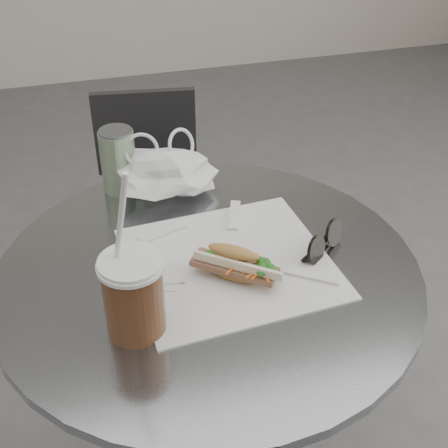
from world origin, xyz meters
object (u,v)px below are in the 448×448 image
object	(u,v)px
banh_mi	(234,264)
drink_can	(118,161)
chair_far	(153,232)
cafe_table	(210,373)
sunglasses	(324,243)
iced_coffee	(133,294)

from	to	relation	value
banh_mi	drink_can	world-z (taller)	drink_can
chair_far	drink_can	world-z (taller)	drink_can
chair_far	banh_mi	xyz separation A→B (m)	(0.04, -0.75, 0.45)
banh_mi	chair_far	bearing A→B (deg)	130.93
cafe_table	sunglasses	bearing A→B (deg)	-2.42
chair_far	drink_can	bearing A→B (deg)	82.17
chair_far	drink_can	xyz separation A→B (m)	(-0.11, -0.40, 0.48)
banh_mi	drink_can	size ratio (longest dim) A/B	1.36
iced_coffee	sunglasses	distance (m)	0.38
iced_coffee	drink_can	bearing A→B (deg)	85.45
chair_far	sunglasses	distance (m)	0.87
iced_coffee	sunglasses	size ratio (longest dim) A/B	2.76
iced_coffee	drink_can	distance (m)	0.43
chair_far	iced_coffee	xyz separation A→B (m)	(-0.15, -0.82, 0.49)
cafe_table	drink_can	xyz separation A→B (m)	(-0.11, 0.31, 0.34)
chair_far	iced_coffee	world-z (taller)	iced_coffee
cafe_table	drink_can	distance (m)	0.48
banh_mi	sunglasses	world-z (taller)	banh_mi
banh_mi	drink_can	distance (m)	0.38
chair_far	sunglasses	xyz separation A→B (m)	(0.22, -0.72, 0.43)
cafe_table	iced_coffee	size ratio (longest dim) A/B	2.58
cafe_table	sunglasses	world-z (taller)	sunglasses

